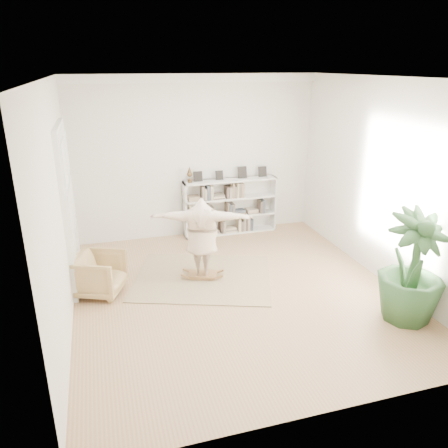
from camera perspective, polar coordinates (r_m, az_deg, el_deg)
The scene contains 9 objects.
floor at distance 7.81m, azimuth 1.62°, elevation -8.86°, with size 6.00×6.00×0.00m, color #9E7251.
room_shell at distance 9.67m, azimuth -3.82°, elevation 18.49°, with size 6.00×6.00×6.00m.
doors at distance 8.17m, azimuth -19.63°, elevation 1.96°, with size 0.09×1.78×2.92m.
bookshelf at distance 10.24m, azimuth 0.77°, elevation 2.24°, with size 2.20×0.35×1.64m.
armchair at distance 7.91m, azimuth -16.02°, elevation -6.31°, with size 0.78×0.80×0.73m, color tan.
rug at distance 8.29m, azimuth -2.81°, elevation -6.97°, with size 2.50×2.00×0.02m, color tan.
rocker_board at distance 8.26m, azimuth -2.82°, elevation -6.60°, with size 0.61×0.48×0.11m.
person at distance 7.93m, azimuth -2.91°, elevation -1.40°, with size 1.82×0.50×1.48m, color beige.
houseplant at distance 7.24m, azimuth 23.37°, elevation -5.24°, with size 0.99×0.99×1.77m, color #2B5128.
Camera 1 is at (-2.13, -6.49, 3.80)m, focal length 35.00 mm.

